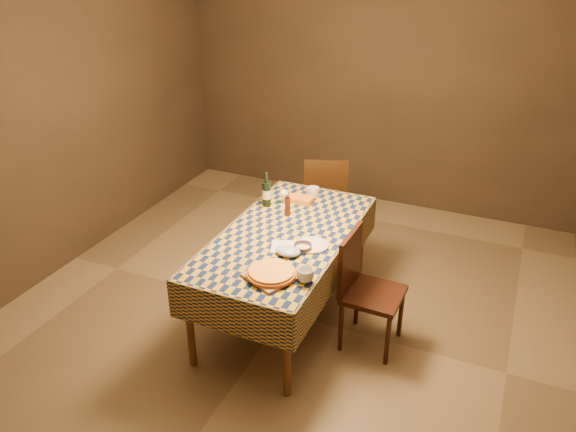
# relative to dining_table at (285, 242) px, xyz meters

# --- Properties ---
(room) EXTENTS (5.00, 5.10, 2.70)m
(room) POSITION_rel_dining_table_xyz_m (0.00, 0.00, 0.66)
(room) COLOR brown
(room) RESTS_ON ground
(dining_table) EXTENTS (0.94, 1.84, 0.77)m
(dining_table) POSITION_rel_dining_table_xyz_m (0.00, 0.00, 0.00)
(dining_table) COLOR brown
(dining_table) RESTS_ON ground
(cutting_board) EXTENTS (0.40, 0.40, 0.02)m
(cutting_board) POSITION_rel_dining_table_xyz_m (0.16, -0.59, 0.09)
(cutting_board) COLOR #986847
(cutting_board) RESTS_ON dining_table
(pizza) EXTENTS (0.36, 0.36, 0.03)m
(pizza) POSITION_rel_dining_table_xyz_m (0.16, -0.59, 0.11)
(pizza) COLOR #A7511B
(pizza) RESTS_ON cutting_board
(pepper_mill) EXTENTS (0.05, 0.05, 0.19)m
(pepper_mill) POSITION_rel_dining_table_xyz_m (-0.11, 0.29, 0.16)
(pepper_mill) COLOR #441610
(pepper_mill) RESTS_ON dining_table
(bowl) EXTENTS (0.17, 0.17, 0.04)m
(bowl) POSITION_rel_dining_table_xyz_m (0.22, -0.17, 0.10)
(bowl) COLOR #593F4B
(bowl) RESTS_ON dining_table
(wine_glass) EXTENTS (0.07, 0.07, 0.14)m
(wine_glass) POSITION_rel_dining_table_xyz_m (-0.22, 0.46, 0.18)
(wine_glass) COLOR white
(wine_glass) RESTS_ON dining_table
(wine_bottle) EXTENTS (0.09, 0.09, 0.30)m
(wine_bottle) POSITION_rel_dining_table_xyz_m (-0.35, 0.39, 0.19)
(wine_bottle) COLOR black
(wine_bottle) RESTS_ON dining_table
(deli_tub) EXTENTS (0.11, 0.11, 0.09)m
(deli_tub) POSITION_rel_dining_table_xyz_m (-0.05, 0.72, 0.12)
(deli_tub) COLOR #B8BBBF
(deli_tub) RESTS_ON dining_table
(takeout_container) EXTENTS (0.19, 0.13, 0.05)m
(takeout_container) POSITION_rel_dining_table_xyz_m (-0.10, 0.57, 0.10)
(takeout_container) COLOR orange
(takeout_container) RESTS_ON dining_table
(white_plate) EXTENTS (0.32, 0.32, 0.01)m
(white_plate) POSITION_rel_dining_table_xyz_m (0.26, -0.09, 0.08)
(white_plate) COLOR silver
(white_plate) RESTS_ON dining_table
(tumbler) EXTENTS (0.12, 0.12, 0.09)m
(tumbler) POSITION_rel_dining_table_xyz_m (0.39, -0.55, 0.12)
(tumbler) COLOR silver
(tumbler) RESTS_ON dining_table
(flour_patch) EXTENTS (0.30, 0.26, 0.00)m
(flour_patch) POSITION_rel_dining_table_xyz_m (0.10, -0.18, 0.08)
(flour_patch) COLOR white
(flour_patch) RESTS_ON dining_table
(flour_bag) EXTENTS (0.20, 0.16, 0.06)m
(flour_bag) POSITION_rel_dining_table_xyz_m (0.14, -0.28, 0.10)
(flour_bag) COLOR #9BA5C6
(flour_bag) RESTS_ON dining_table
(chair_far) EXTENTS (0.54, 0.54, 0.93)m
(chair_far) POSITION_rel_dining_table_xyz_m (-0.14, 1.31, -0.17)
(chair_far) COLOR black
(chair_far) RESTS_ON ground
(chair_right) EXTENTS (0.44, 0.43, 0.93)m
(chair_right) POSITION_rel_dining_table_xyz_m (0.66, -0.07, -0.17)
(chair_right) COLOR black
(chair_right) RESTS_ON ground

